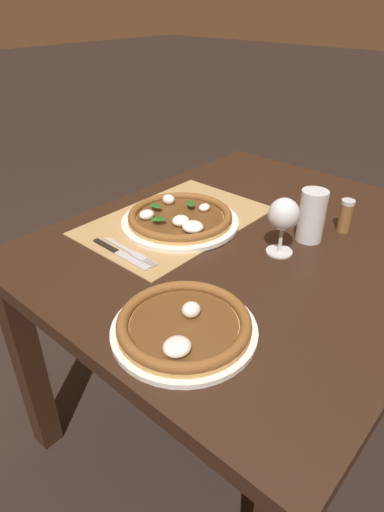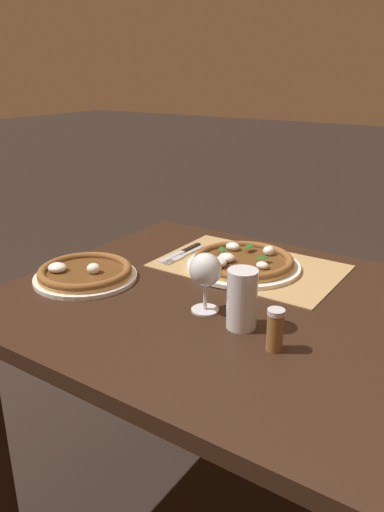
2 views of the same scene
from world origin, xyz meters
TOP-DOWN VIEW (x-y plane):
  - ground_plane at (0.00, 0.00)m, footprint 24.00×24.00m
  - dining_table at (0.00, 0.00)m, footprint 1.19×0.99m
  - paper_placemat at (0.08, -0.24)m, footprint 0.55×0.36m
  - pizza_near at (0.08, -0.21)m, footprint 0.35×0.35m
  - pizza_far at (0.43, 0.12)m, footprint 0.30×0.30m
  - wine_glass at (0.03, 0.10)m, footprint 0.08×0.08m
  - pint_glass at (-0.09, 0.12)m, footprint 0.07×0.07m
  - fork at (0.29, -0.20)m, footprint 0.02×0.20m
  - knife at (0.32, -0.21)m, footprint 0.02×0.22m
  - pepper_shaker at (-0.20, 0.17)m, footprint 0.04×0.04m

SIDE VIEW (x-z plane):
  - ground_plane at x=0.00m, z-range 0.00..0.00m
  - dining_table at x=0.00m, z-range 0.27..1.01m
  - paper_placemat at x=0.08m, z-range 0.74..0.74m
  - fork at x=0.29m, z-range 0.74..0.75m
  - knife at x=0.32m, z-range 0.74..0.75m
  - pizza_far at x=0.43m, z-range 0.73..0.79m
  - pizza_near at x=0.08m, z-range 0.74..0.79m
  - pepper_shaker at x=-0.20m, z-range 0.74..0.84m
  - pint_glass at x=-0.09m, z-range 0.74..0.88m
  - wine_glass at x=0.03m, z-range 0.77..0.92m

